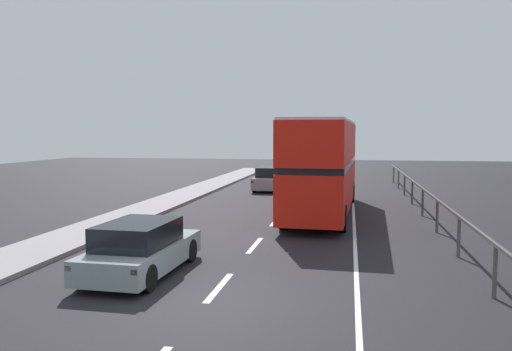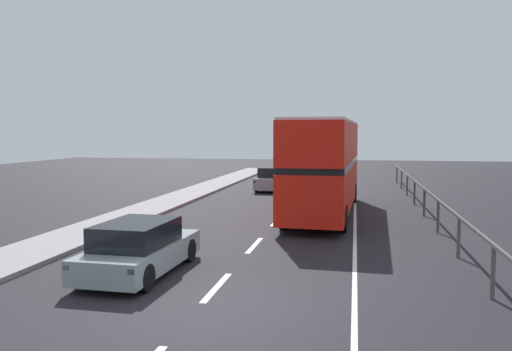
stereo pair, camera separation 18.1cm
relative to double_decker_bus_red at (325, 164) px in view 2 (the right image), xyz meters
The scene contains 6 objects.
ground_plane 12.95m from the double_decker_bus_red, 98.28° to the right, with size 75.02×120.00×0.10m, color black.
lane_paint_markings 4.59m from the double_decker_bus_red, 89.09° to the right, with size 3.33×46.00×0.01m.
bridge_side_railing 5.76m from the double_decker_bus_red, 39.95° to the right, with size 0.10×42.00×1.23m.
double_decker_bus_red is the anchor object (origin of this frame).
hatchback_car_near 11.64m from the double_decker_bus_red, 110.84° to the right, with size 1.92×4.31×1.38m.
sedan_car_ahead 10.04m from the double_decker_bus_red, 112.19° to the left, with size 1.88×4.36×1.48m.
Camera 2 is at (3.16, -10.45, 3.63)m, focal length 36.25 mm.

